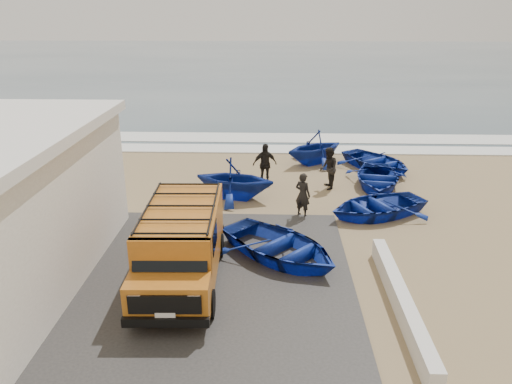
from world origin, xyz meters
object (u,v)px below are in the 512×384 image
object	(u,v)px
boat_near_right	(376,205)
fisherman_front	(303,195)
boat_mid_left	(234,179)
boat_far_right	(376,161)
boat_far_left	(315,147)
fisherman_middle	(329,168)
parapet	(401,301)
boat_near_left	(280,246)
fisherman_back	(265,164)
van	(181,242)
boat_mid_right	(377,178)

from	to	relation	value
boat_near_right	fisherman_front	xyz separation A→B (m)	(-2.72, -0.14, 0.44)
boat_mid_left	fisherman_front	size ratio (longest dim) A/B	1.90
boat_mid_left	boat_far_right	world-z (taller)	boat_mid_left
boat_far_left	fisherman_middle	world-z (taller)	fisherman_middle
boat_near_right	boat_far_right	xyz separation A→B (m)	(1.07, 5.61, -0.00)
parapet	boat_near_left	world-z (taller)	boat_near_left
boat_near_right	boat_mid_left	size ratio (longest dim) A/B	1.21
fisherman_middle	fisherman_back	xyz separation A→B (m)	(-2.68, 0.44, 0.02)
parapet	boat_near_right	size ratio (longest dim) A/B	1.57
boat_mid_left	van	bearing A→B (deg)	-175.28
fisherman_middle	boat_far_left	bearing A→B (deg)	-178.67
fisherman_front	fisherman_middle	world-z (taller)	fisherman_middle
boat_near_left	boat_mid_left	world-z (taller)	boat_mid_left
boat_mid_right	fisherman_front	distance (m)	4.73
boat_near_left	boat_near_right	distance (m)	5.01
parapet	boat_far_right	world-z (taller)	boat_far_right
parapet	boat_mid_right	size ratio (longest dim) A/B	1.58
boat_mid_right	fisherman_front	bearing A→B (deg)	-126.48
fisherman_back	boat_mid_right	bearing A→B (deg)	-20.09
boat_mid_left	boat_far_left	xyz separation A→B (m)	(3.54, 4.84, -0.01)
parapet	boat_mid_right	bearing A→B (deg)	82.82
boat_near_left	boat_far_left	bearing A→B (deg)	33.06
boat_far_left	fisherman_front	bearing A→B (deg)	-42.82
parapet	fisherman_back	distance (m)	10.14
fisherman_front	fisherman_middle	bearing A→B (deg)	-78.31
boat_near_left	boat_near_right	world-z (taller)	boat_near_left
boat_far_right	fisherman_back	bearing A→B (deg)	169.15
fisherman_front	fisherman_middle	size ratio (longest dim) A/B	0.94
boat_far_left	fisherman_middle	distance (m)	3.58
boat_near_right	boat_far_right	bearing A→B (deg)	143.85
boat_near_left	boat_far_left	size ratio (longest dim) A/B	1.32
boat_near_right	fisherman_front	distance (m)	2.76
boat_far_left	boat_far_right	distance (m)	3.02
boat_far_right	boat_near_left	bearing A→B (deg)	-151.80
van	boat_mid_left	world-z (taller)	van
boat_far_left	parapet	bearing A→B (deg)	-29.10
boat_near_right	boat_far_left	distance (m)	6.68
fisherman_back	boat_far_right	bearing A→B (deg)	5.29
boat_mid_left	fisherman_middle	world-z (taller)	fisherman_middle
boat_far_right	fisherman_back	distance (m)	5.75
parapet	fisherman_front	world-z (taller)	fisherman_front
parapet	boat_mid_left	size ratio (longest dim) A/B	1.89
parapet	fisherman_middle	world-z (taller)	fisherman_middle
parapet	fisherman_middle	distance (m)	9.08
van	boat_mid_right	bearing A→B (deg)	47.32
boat_far_left	boat_near_right	bearing A→B (deg)	-19.15
van	fisherman_middle	world-z (taller)	van
boat_far_left	boat_far_right	xyz separation A→B (m)	(2.87, -0.81, -0.43)
boat_far_right	fisherman_back	world-z (taller)	fisherman_back
boat_far_right	fisherman_front	xyz separation A→B (m)	(-3.79, -5.75, 0.44)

